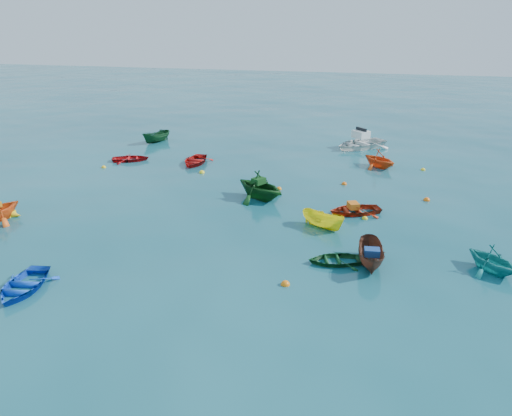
# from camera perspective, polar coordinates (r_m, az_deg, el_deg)

# --- Properties ---
(ground) EXTENTS (160.00, 160.00, 0.00)m
(ground) POSITION_cam_1_polar(r_m,az_deg,el_deg) (22.83, -3.04, -5.33)
(ground) COLOR #0B404F
(ground) RESTS_ON ground
(dinghy_blue_sw) EXTENTS (2.59, 3.29, 0.62)m
(dinghy_blue_sw) POSITION_cam_1_polar(r_m,az_deg,el_deg) (22.07, -25.03, -8.45)
(dinghy_blue_sw) COLOR blue
(dinghy_blue_sw) RESTS_ON ground
(sampan_brown_mid) EXTENTS (1.36, 2.98, 1.12)m
(sampan_brown_mid) POSITION_cam_1_polar(r_m,az_deg,el_deg) (22.41, 12.94, -6.42)
(sampan_brown_mid) COLOR #4F2A1C
(sampan_brown_mid) RESTS_ON ground
(sampan_yellow_mid) EXTENTS (2.64, 1.99, 0.96)m
(sampan_yellow_mid) POSITION_cam_1_polar(r_m,az_deg,el_deg) (25.83, 7.63, -2.23)
(sampan_yellow_mid) COLOR yellow
(sampan_yellow_mid) RESTS_ON ground
(dinghy_green_e) EXTENTS (2.80, 2.34, 0.50)m
(dinghy_green_e) POSITION_cam_1_polar(r_m,az_deg,el_deg) (22.35, 9.03, -6.19)
(dinghy_green_e) COLOR #10481F
(dinghy_green_e) RESTS_ON ground
(dinghy_cyan_se) EXTENTS (3.19, 3.22, 1.28)m
(dinghy_cyan_se) POSITION_cam_1_polar(r_m,az_deg,el_deg) (23.62, 25.26, -6.54)
(dinghy_cyan_se) COLOR teal
(dinghy_cyan_se) RESTS_ON ground
(dinghy_red_nw) EXTENTS (3.23, 2.81, 0.56)m
(dinghy_red_nw) POSITION_cam_1_polar(r_m,az_deg,el_deg) (38.70, -14.11, 5.26)
(dinghy_red_nw) COLOR #B30E11
(dinghy_red_nw) RESTS_ON ground
(dinghy_green_n) EXTENTS (4.40, 4.24, 1.78)m
(dinghy_green_n) POSITION_cam_1_polar(r_m,az_deg,el_deg) (29.69, 0.44, 1.11)
(dinghy_green_n) COLOR #0F4416
(dinghy_green_n) RESTS_ON ground
(dinghy_red_ne) EXTENTS (3.47, 3.06, 0.60)m
(dinghy_red_ne) POSITION_cam_1_polar(r_m,az_deg,el_deg) (27.98, 11.18, -0.58)
(dinghy_red_ne) COLOR #A7260D
(dinghy_red_ne) RESTS_ON ground
(dinghy_red_far) EXTENTS (2.38, 3.23, 0.65)m
(dinghy_red_far) POSITION_cam_1_polar(r_m,az_deg,el_deg) (37.09, -6.97, 5.06)
(dinghy_red_far) COLOR #B7120F
(dinghy_red_far) RESTS_ON ground
(dinghy_orange_far) EXTENTS (3.58, 3.54, 1.43)m
(dinghy_orange_far) POSITION_cam_1_polar(r_m,az_deg,el_deg) (37.00, 13.83, 4.56)
(dinghy_orange_far) COLOR #E44E15
(dinghy_orange_far) RESTS_ON ground
(sampan_green_far) EXTENTS (2.18, 3.00, 1.09)m
(sampan_green_far) POSITION_cam_1_polar(r_m,az_deg,el_deg) (44.02, -11.25, 7.37)
(sampan_green_far) COLOR #0F411D
(sampan_green_far) RESTS_ON ground
(motorboat_white) EXTENTS (5.66, 5.67, 1.57)m
(motorboat_white) POSITION_cam_1_polar(r_m,az_deg,el_deg) (42.26, 11.79, 6.76)
(motorboat_white) COLOR white
(motorboat_white) RESTS_ON ground
(tarp_blue_a) EXTENTS (0.69, 0.55, 0.31)m
(tarp_blue_a) POSITION_cam_1_polar(r_m,az_deg,el_deg) (21.96, 13.11, -4.94)
(tarp_blue_a) COLOR navy
(tarp_blue_a) RESTS_ON sampan_brown_mid
(tarp_green_b) EXTENTS (0.86, 0.92, 0.36)m
(tarp_green_b) POSITION_cam_1_polar(r_m,az_deg,el_deg) (29.41, 0.31, 3.12)
(tarp_green_b) COLOR #104014
(tarp_green_b) RESTS_ON dinghy_green_n
(tarp_orange_b) EXTENTS (0.76, 0.84, 0.33)m
(tarp_orange_b) POSITION_cam_1_polar(r_m,az_deg,el_deg) (27.78, 11.05, 0.29)
(tarp_orange_b) COLOR orange
(tarp_orange_b) RESTS_ON dinghy_red_ne
(buoy_or_b) EXTENTS (0.38, 0.38, 0.38)m
(buoy_or_b) POSITION_cam_1_polar(r_m,az_deg,el_deg) (20.41, 3.37, -8.76)
(buoy_or_b) COLOR orange
(buoy_or_b) RESTS_ON ground
(buoy_ye_b) EXTENTS (0.33, 0.33, 0.33)m
(buoy_ye_b) POSITION_cam_1_polar(r_m,az_deg,el_deg) (37.42, -17.01, 4.43)
(buoy_ye_b) COLOR yellow
(buoy_ye_b) RESTS_ON ground
(buoy_or_c) EXTENTS (0.34, 0.34, 0.34)m
(buoy_or_c) POSITION_cam_1_polar(r_m,az_deg,el_deg) (31.29, 2.63, 2.15)
(buoy_or_c) COLOR orange
(buoy_or_c) RESTS_ON ground
(buoy_ye_c) EXTENTS (0.31, 0.31, 0.31)m
(buoy_ye_c) POSITION_cam_1_polar(r_m,az_deg,el_deg) (27.31, 12.32, -1.22)
(buoy_ye_c) COLOR gold
(buoy_ye_c) RESTS_ON ground
(buoy_or_d) EXTENTS (0.39, 0.39, 0.39)m
(buoy_or_d) POSITION_cam_1_polar(r_m,az_deg,el_deg) (31.01, 18.91, 0.81)
(buoy_or_d) COLOR orange
(buoy_or_d) RESTS_ON ground
(buoy_ye_d) EXTENTS (0.39, 0.39, 0.39)m
(buoy_ye_d) POSITION_cam_1_polar(r_m,az_deg,el_deg) (34.77, -6.21, 4.01)
(buoy_ye_d) COLOR yellow
(buoy_ye_d) RESTS_ON ground
(buoy_or_e) EXTENTS (0.35, 0.35, 0.35)m
(buoy_or_e) POSITION_cam_1_polar(r_m,az_deg,el_deg) (32.68, 10.04, 2.68)
(buoy_or_e) COLOR #E95F0C
(buoy_or_e) RESTS_ON ground
(buoy_ye_e) EXTENTS (0.32, 0.32, 0.32)m
(buoy_ye_e) POSITION_cam_1_polar(r_m,az_deg,el_deg) (37.14, 18.54, 4.13)
(buoy_ye_e) COLOR yellow
(buoy_ye_e) RESTS_ON ground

